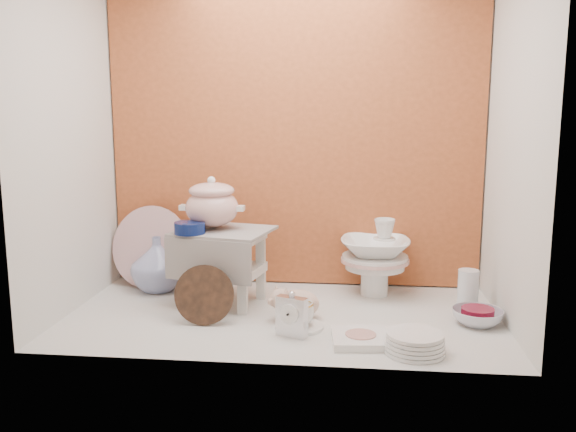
{
  "coord_description": "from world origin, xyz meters",
  "views": [
    {
      "loc": [
        0.28,
        -2.41,
        0.85
      ],
      "look_at": [
        0.02,
        0.02,
        0.42
      ],
      "focal_mm": 37.69,
      "sensor_mm": 36.0,
      "label": 1
    }
  ],
  "objects_px": {
    "plush_pig": "(298,303)",
    "porcelain_tower": "(375,257)",
    "crystal_bowl": "(477,317)",
    "gold_rim_teacup": "(299,314)",
    "floral_platter": "(150,247)",
    "mantel_clock": "(292,314)",
    "dinner_plate_stack": "(415,343)",
    "step_stool": "(224,267)",
    "soup_tureen": "(212,203)",
    "blue_white_vase": "(157,264)"
  },
  "relations": [
    {
      "from": "mantel_clock",
      "to": "porcelain_tower",
      "type": "height_order",
      "value": "porcelain_tower"
    },
    {
      "from": "soup_tureen",
      "to": "plush_pig",
      "type": "height_order",
      "value": "soup_tureen"
    },
    {
      "from": "soup_tureen",
      "to": "crystal_bowl",
      "type": "bearing_deg",
      "value": -9.4
    },
    {
      "from": "mantel_clock",
      "to": "porcelain_tower",
      "type": "relative_size",
      "value": 0.48
    },
    {
      "from": "floral_platter",
      "to": "plush_pig",
      "type": "xyz_separation_m",
      "value": [
        0.76,
        -0.39,
        -0.13
      ]
    },
    {
      "from": "dinner_plate_stack",
      "to": "porcelain_tower",
      "type": "distance_m",
      "value": 0.7
    },
    {
      "from": "mantel_clock",
      "to": "dinner_plate_stack",
      "type": "xyz_separation_m",
      "value": [
        0.45,
        -0.11,
        -0.05
      ]
    },
    {
      "from": "plush_pig",
      "to": "crystal_bowl",
      "type": "height_order",
      "value": "plush_pig"
    },
    {
      "from": "step_stool",
      "to": "soup_tureen",
      "type": "height_order",
      "value": "soup_tureen"
    },
    {
      "from": "step_stool",
      "to": "crystal_bowl",
      "type": "height_order",
      "value": "step_stool"
    },
    {
      "from": "mantel_clock",
      "to": "gold_rim_teacup",
      "type": "height_order",
      "value": "mantel_clock"
    },
    {
      "from": "gold_rim_teacup",
      "to": "porcelain_tower",
      "type": "xyz_separation_m",
      "value": [
        0.31,
        0.48,
        0.12
      ]
    },
    {
      "from": "step_stool",
      "to": "porcelain_tower",
      "type": "distance_m",
      "value": 0.69
    },
    {
      "from": "soup_tureen",
      "to": "mantel_clock",
      "type": "relative_size",
      "value": 1.56
    },
    {
      "from": "gold_rim_teacup",
      "to": "mantel_clock",
      "type": "bearing_deg",
      "value": -102.77
    },
    {
      "from": "floral_platter",
      "to": "crystal_bowl",
      "type": "bearing_deg",
      "value": -14.68
    },
    {
      "from": "gold_rim_teacup",
      "to": "step_stool",
      "type": "bearing_deg",
      "value": 141.5
    },
    {
      "from": "gold_rim_teacup",
      "to": "blue_white_vase",
      "type": "bearing_deg",
      "value": 148.61
    },
    {
      "from": "plush_pig",
      "to": "crystal_bowl",
      "type": "xyz_separation_m",
      "value": [
        0.72,
        0.0,
        -0.03
      ]
    },
    {
      "from": "mantel_clock",
      "to": "dinner_plate_stack",
      "type": "relative_size",
      "value": 0.8
    },
    {
      "from": "soup_tureen",
      "to": "dinner_plate_stack",
      "type": "height_order",
      "value": "soup_tureen"
    },
    {
      "from": "dinner_plate_stack",
      "to": "crystal_bowl",
      "type": "distance_m",
      "value": 0.42
    },
    {
      "from": "step_stool",
      "to": "porcelain_tower",
      "type": "relative_size",
      "value": 1.08
    },
    {
      "from": "plush_pig",
      "to": "porcelain_tower",
      "type": "height_order",
      "value": "porcelain_tower"
    },
    {
      "from": "step_stool",
      "to": "gold_rim_teacup",
      "type": "height_order",
      "value": "step_stool"
    },
    {
      "from": "soup_tureen",
      "to": "porcelain_tower",
      "type": "xyz_separation_m",
      "value": [
        0.72,
        0.18,
        -0.27
      ]
    },
    {
      "from": "mantel_clock",
      "to": "crystal_bowl",
      "type": "bearing_deg",
      "value": 37.9
    },
    {
      "from": "crystal_bowl",
      "to": "gold_rim_teacup",
      "type": "bearing_deg",
      "value": -170.57
    },
    {
      "from": "step_stool",
      "to": "soup_tureen",
      "type": "bearing_deg",
      "value": 173.95
    },
    {
      "from": "mantel_clock",
      "to": "plush_pig",
      "type": "height_order",
      "value": "mantel_clock"
    },
    {
      "from": "step_stool",
      "to": "gold_rim_teacup",
      "type": "xyz_separation_m",
      "value": [
        0.36,
        -0.28,
        -0.11
      ]
    },
    {
      "from": "step_stool",
      "to": "dinner_plate_stack",
      "type": "xyz_separation_m",
      "value": [
        0.79,
        -0.48,
        -0.13
      ]
    },
    {
      "from": "gold_rim_teacup",
      "to": "dinner_plate_stack",
      "type": "distance_m",
      "value": 0.47
    },
    {
      "from": "plush_pig",
      "to": "crystal_bowl",
      "type": "relative_size",
      "value": 1.09
    },
    {
      "from": "floral_platter",
      "to": "gold_rim_teacup",
      "type": "height_order",
      "value": "floral_platter"
    },
    {
      "from": "mantel_clock",
      "to": "gold_rim_teacup",
      "type": "relative_size",
      "value": 1.49
    },
    {
      "from": "step_stool",
      "to": "crystal_bowl",
      "type": "xyz_separation_m",
      "value": [
        1.07,
        -0.17,
        -0.14
      ]
    },
    {
      "from": "soup_tureen",
      "to": "floral_platter",
      "type": "distance_m",
      "value": 0.48
    },
    {
      "from": "plush_pig",
      "to": "porcelain_tower",
      "type": "bearing_deg",
      "value": 40.21
    },
    {
      "from": "floral_platter",
      "to": "porcelain_tower",
      "type": "bearing_deg",
      "value": -1.41
    },
    {
      "from": "porcelain_tower",
      "to": "gold_rim_teacup",
      "type": "bearing_deg",
      "value": -122.88
    },
    {
      "from": "crystal_bowl",
      "to": "porcelain_tower",
      "type": "height_order",
      "value": "porcelain_tower"
    },
    {
      "from": "blue_white_vase",
      "to": "porcelain_tower",
      "type": "height_order",
      "value": "porcelain_tower"
    },
    {
      "from": "porcelain_tower",
      "to": "mantel_clock",
      "type": "bearing_deg",
      "value": -120.13
    },
    {
      "from": "soup_tureen",
      "to": "blue_white_vase",
      "type": "height_order",
      "value": "soup_tureen"
    },
    {
      "from": "floral_platter",
      "to": "crystal_bowl",
      "type": "distance_m",
      "value": 1.54
    },
    {
      "from": "crystal_bowl",
      "to": "soup_tureen",
      "type": "bearing_deg",
      "value": 170.6
    },
    {
      "from": "blue_white_vase",
      "to": "plush_pig",
      "type": "bearing_deg",
      "value": -24.54
    },
    {
      "from": "floral_platter",
      "to": "plush_pig",
      "type": "relative_size",
      "value": 1.83
    },
    {
      "from": "soup_tureen",
      "to": "gold_rim_teacup",
      "type": "height_order",
      "value": "soup_tureen"
    }
  ]
}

